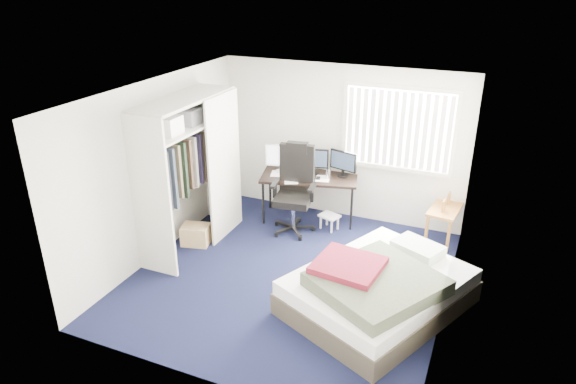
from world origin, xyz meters
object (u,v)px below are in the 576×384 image
(desk, at_px, (310,174))
(nightstand, at_px, (446,211))
(office_chair, at_px, (295,198))
(bed, at_px, (377,288))

(desk, relative_size, nightstand, 1.96)
(nightstand, bearing_deg, office_chair, -166.22)
(bed, bearing_deg, desk, 129.16)
(desk, height_order, office_chair, office_chair)
(nightstand, relative_size, bed, 0.33)
(desk, distance_m, bed, 2.65)
(desk, relative_size, bed, 0.65)
(desk, bearing_deg, office_chair, -99.79)
(office_chair, bearing_deg, bed, -42.28)
(office_chair, bearing_deg, desk, 80.21)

